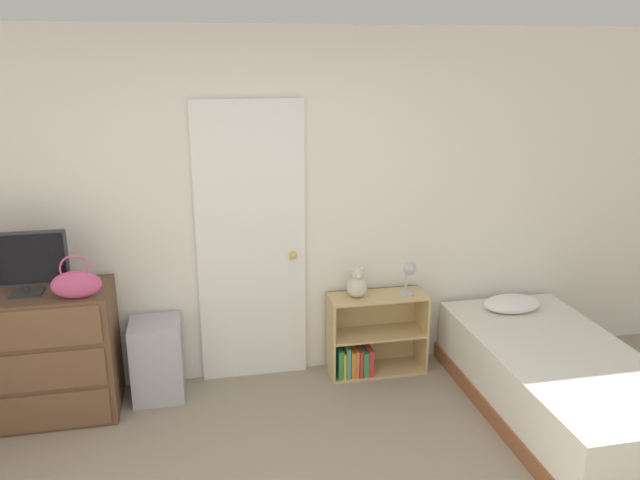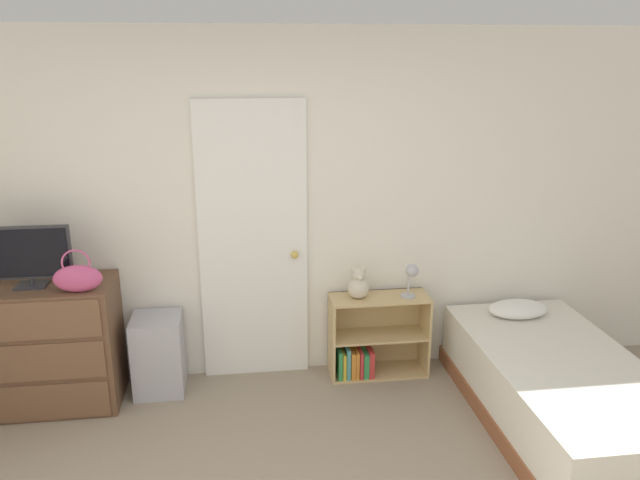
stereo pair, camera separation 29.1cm
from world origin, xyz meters
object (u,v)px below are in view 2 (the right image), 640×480
object	(u,v)px
tv	(28,255)
bed	(560,392)
handbag	(78,278)
desk_lamp	(411,274)
bookshelf	(370,343)
teddy_bear	(358,285)
storage_bin	(159,354)
dresser	(46,345)

from	to	relation	value
tv	bed	distance (m)	3.59
handbag	desk_lamp	size ratio (longest dim) A/B	1.18
bookshelf	teddy_bear	bearing A→B (deg)	-176.53
teddy_bear	bed	size ratio (longest dim) A/B	0.12
handbag	storage_bin	distance (m)	0.86
bookshelf	bed	bearing A→B (deg)	-37.71
dresser	desk_lamp	size ratio (longest dim) A/B	3.70
storage_bin	bed	xyz separation A→B (m)	(2.65, -0.80, -0.04)
bookshelf	storage_bin	bearing A→B (deg)	-178.53
dresser	storage_bin	world-z (taller)	dresser
dresser	bookshelf	xyz separation A→B (m)	(2.30, 0.12, -0.19)
bookshelf	teddy_bear	size ratio (longest dim) A/B	3.07
desk_lamp	bed	xyz separation A→B (m)	(0.80, -0.80, -0.57)
tv	desk_lamp	bearing A→B (deg)	2.19
handbag	teddy_bear	size ratio (longest dim) A/B	1.28
dresser	desk_lamp	xyz separation A→B (m)	(2.59, 0.08, 0.37)
teddy_bear	desk_lamp	bearing A→B (deg)	-6.00
storage_bin	dresser	bearing A→B (deg)	-173.66
dresser	bookshelf	world-z (taller)	dresser
dresser	bed	distance (m)	3.47
dresser	bookshelf	distance (m)	2.31
dresser	bed	size ratio (longest dim) A/B	0.49
bed	storage_bin	bearing A→B (deg)	163.17
desk_lamp	dresser	bearing A→B (deg)	-178.33
dresser	teddy_bear	xyz separation A→B (m)	(2.20, 0.12, 0.29)
tv	desk_lamp	xyz separation A→B (m)	(2.61, 0.10, -0.29)
handbag	bookshelf	bearing A→B (deg)	8.27
tv	handbag	world-z (taller)	tv
handbag	desk_lamp	bearing A→B (deg)	6.09
teddy_bear	dresser	bearing A→B (deg)	-176.98
storage_bin	bed	bearing A→B (deg)	-16.83
handbag	teddy_bear	distance (m)	1.93
storage_bin	bed	distance (m)	2.77
dresser	tv	distance (m)	0.66
storage_bin	desk_lamp	world-z (taller)	desk_lamp
handbag	storage_bin	xyz separation A→B (m)	(0.43, 0.25, -0.70)
desk_lamp	handbag	bearing A→B (deg)	-173.91
tv	dresser	bearing A→B (deg)	46.03
dresser	tv	world-z (taller)	tv
handbag	bookshelf	distance (m)	2.14
bed	bookshelf	bearing A→B (deg)	142.29
storage_bin	bookshelf	distance (m)	1.56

